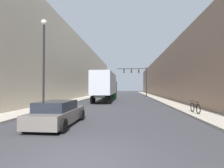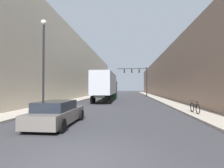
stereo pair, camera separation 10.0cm
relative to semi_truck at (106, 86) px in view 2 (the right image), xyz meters
The scene contains 10 objects.
ground_plane 21.49m from the semi_truck, 84.72° to the right, with size 200.00×200.00×0.00m, color #38383D.
sidewalk_right 12.43m from the semi_truck, 45.47° to the left, with size 2.20×80.00×0.15m.
sidewalk_left 10.13m from the semi_truck, 118.05° to the left, with size 2.20×80.00×0.15m.
building_right 15.52m from the semi_truck, 34.52° to the left, with size 6.00×80.00×8.51m.
building_left 12.84m from the semi_truck, 135.09° to the left, with size 6.00×80.00×11.58m.
semi_truck is the anchor object (origin of this frame).
sedan_car 17.01m from the semi_truck, 91.47° to the right, with size 1.98×4.36×1.29m.
traffic_signal_gantry 14.72m from the semi_truck, 67.53° to the left, with size 6.70×0.35×6.54m.
street_lamp 13.29m from the semi_truck, 105.07° to the right, with size 0.44×0.44×7.43m.
parked_bicycle 15.15m from the semi_truck, 57.23° to the right, with size 0.44×1.83×0.86m.
Camera 2 is at (1.41, -4.59, 2.00)m, focal length 28.00 mm.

